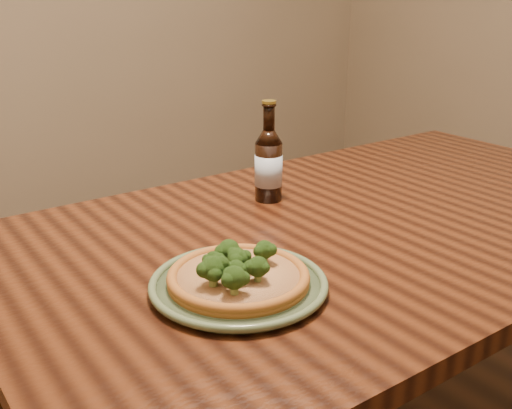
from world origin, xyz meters
TOP-DOWN VIEW (x-y plane):
  - table at (0.00, 0.10)m, footprint 1.60×0.90m
  - plate at (-0.41, -0.02)m, footprint 0.30×0.30m
  - pizza at (-0.41, -0.02)m, footprint 0.24×0.24m
  - beer_bottle at (-0.10, 0.31)m, footprint 0.07×0.07m

SIDE VIEW (x-z plane):
  - table at x=0.00m, z-range 0.28..1.03m
  - plate at x=-0.41m, z-range 0.75..0.77m
  - pizza at x=-0.41m, z-range 0.74..0.81m
  - beer_bottle at x=-0.10m, z-range 0.72..0.96m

